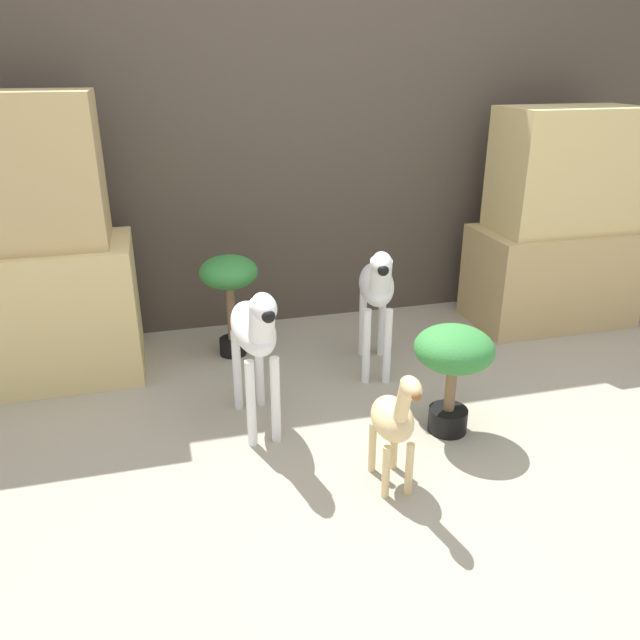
{
  "coord_description": "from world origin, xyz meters",
  "views": [
    {
      "loc": [
        -0.79,
        -1.67,
        1.43
      ],
      "look_at": [
        -0.14,
        0.78,
        0.37
      ],
      "focal_mm": 35.0,
      "sensor_mm": 36.0,
      "label": 1
    }
  ],
  "objects_px": {
    "potted_palm_front": "(229,281)",
    "giraffe_figurine": "(394,419)",
    "zebra_left": "(255,333)",
    "potted_palm_back": "(453,359)",
    "zebra_right": "(377,288)"
  },
  "relations": [
    {
      "from": "giraffe_figurine",
      "to": "zebra_left",
      "type": "bearing_deg",
      "value": 128.77
    },
    {
      "from": "potted_palm_front",
      "to": "potted_palm_back",
      "type": "height_order",
      "value": "potted_palm_front"
    },
    {
      "from": "zebra_left",
      "to": "potted_palm_front",
      "type": "distance_m",
      "value": 0.74
    },
    {
      "from": "zebra_right",
      "to": "potted_palm_back",
      "type": "height_order",
      "value": "zebra_right"
    },
    {
      "from": "zebra_right",
      "to": "zebra_left",
      "type": "relative_size",
      "value": 1.0
    },
    {
      "from": "zebra_left",
      "to": "giraffe_figurine",
      "type": "xyz_separation_m",
      "value": [
        0.4,
        -0.5,
        -0.16
      ]
    },
    {
      "from": "giraffe_figurine",
      "to": "zebra_right",
      "type": "bearing_deg",
      "value": 74.5
    },
    {
      "from": "potted_palm_front",
      "to": "potted_palm_back",
      "type": "bearing_deg",
      "value": -51.34
    },
    {
      "from": "zebra_right",
      "to": "potted_palm_front",
      "type": "height_order",
      "value": "zebra_right"
    },
    {
      "from": "zebra_left",
      "to": "potted_palm_back",
      "type": "bearing_deg",
      "value": -16.07
    },
    {
      "from": "zebra_right",
      "to": "giraffe_figurine",
      "type": "height_order",
      "value": "zebra_right"
    },
    {
      "from": "giraffe_figurine",
      "to": "potted_palm_front",
      "type": "xyz_separation_m",
      "value": [
        -0.41,
        1.24,
        0.13
      ]
    },
    {
      "from": "potted_palm_front",
      "to": "giraffe_figurine",
      "type": "bearing_deg",
      "value": -71.68
    },
    {
      "from": "zebra_right",
      "to": "giraffe_figurine",
      "type": "bearing_deg",
      "value": -105.5
    },
    {
      "from": "potted_palm_back",
      "to": "zebra_right",
      "type": "bearing_deg",
      "value": 101.31
    }
  ]
}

